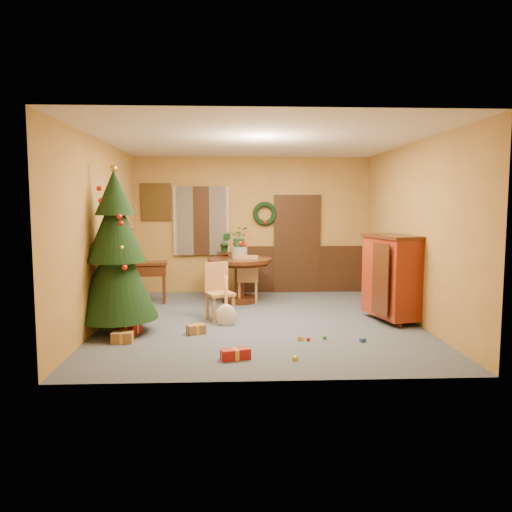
{
  "coord_description": "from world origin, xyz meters",
  "views": [
    {
      "loc": [
        -0.43,
        -7.97,
        1.91
      ],
      "look_at": [
        -0.04,
        0.4,
        1.03
      ],
      "focal_mm": 35.0,
      "sensor_mm": 36.0,
      "label": 1
    }
  ],
  "objects": [
    {
      "name": "toy_b",
      "position": [
        0.86,
        -1.11,
        0.03
      ],
      "size": [
        0.06,
        0.06,
        0.06
      ],
      "primitive_type": "sphere",
      "color": "#23802C",
      "rests_on": "floor"
    },
    {
      "name": "gift_c",
      "position": [
        -0.98,
        -0.74,
        0.07
      ],
      "size": [
        0.31,
        0.26,
        0.14
      ],
      "color": "brown",
      "rests_on": "floor"
    },
    {
      "name": "toy_e",
      "position": [
        0.5,
        -1.18,
        0.03
      ],
      "size": [
        0.08,
        0.06,
        0.05
      ],
      "primitive_type": "cube",
      "rotation": [
        0.0,
        0.0,
        0.07
      ],
      "color": "gold",
      "rests_on": "floor"
    },
    {
      "name": "gift_d",
      "position": [
        -0.41,
        -1.97,
        0.06
      ],
      "size": [
        0.39,
        0.25,
        0.13
      ],
      "color": "maroon",
      "rests_on": "floor"
    },
    {
      "name": "writing_desk",
      "position": [
        -2.15,
        1.61,
        0.6
      ],
      "size": [
        0.94,
        0.54,
        0.8
      ],
      "color": "black",
      "rests_on": "floor"
    },
    {
      "name": "sideboard",
      "position": [
        2.15,
        -0.06,
        0.76
      ],
      "size": [
        0.83,
        1.21,
        1.41
      ],
      "color": "#63200B",
      "rests_on": "floor"
    },
    {
      "name": "gift_a",
      "position": [
        -1.97,
        -1.15,
        0.08
      ],
      "size": [
        0.29,
        0.21,
        0.15
      ],
      "color": "brown",
      "rests_on": "floor"
    },
    {
      "name": "toy_d",
      "position": [
        0.61,
        -1.21,
        0.03
      ],
      "size": [
        0.06,
        0.06,
        0.06
      ],
      "primitive_type": "sphere",
      "color": "red",
      "rests_on": "floor"
    },
    {
      "name": "chair_far",
      "position": [
        -0.15,
        1.59,
        0.5
      ],
      "size": [
        0.42,
        0.42,
        0.93
      ],
      "color": "#955F3B",
      "rests_on": "floor"
    },
    {
      "name": "centerpiece_plant",
      "position": [
        -0.31,
        1.63,
        1.27
      ],
      "size": [
        0.35,
        0.3,
        0.39
      ],
      "primitive_type": "imported",
      "color": "#1E4C23",
      "rests_on": "urn"
    },
    {
      "name": "room_envelope",
      "position": [
        0.21,
        2.7,
        1.12
      ],
      "size": [
        5.5,
        5.5,
        5.5
      ],
      "color": "#3D4759",
      "rests_on": "ground"
    },
    {
      "name": "christmas_tree",
      "position": [
        -2.15,
        -0.6,
        1.18
      ],
      "size": [
        1.2,
        1.2,
        2.48
      ],
      "color": "#382111",
      "rests_on": "floor"
    },
    {
      "name": "plant_stand",
      "position": [
        -0.58,
        2.28,
        0.57
      ],
      "size": [
        0.35,
        0.35,
        0.91
      ],
      "color": "black",
      "rests_on": "floor"
    },
    {
      "name": "urn",
      "position": [
        -0.31,
        1.63,
        0.97
      ],
      "size": [
        0.31,
        0.31,
        0.22
      ],
      "primitive_type": "cylinder",
      "color": "slate",
      "rests_on": "dining_table"
    },
    {
      "name": "chair_near",
      "position": [
        -0.67,
        0.18,
        0.51
      ],
      "size": [
        0.53,
        0.53,
        0.95
      ],
      "color": "#955F3B",
      "rests_on": "floor"
    },
    {
      "name": "stand_plant",
      "position": [
        -0.58,
        2.28,
        1.12
      ],
      "size": [
        0.26,
        0.22,
        0.41
      ],
      "primitive_type": "imported",
      "rotation": [
        0.0,
        0.0,
        -0.18
      ],
      "color": "#19471E",
      "rests_on": "plant_stand"
    },
    {
      "name": "dining_table",
      "position": [
        -0.31,
        1.63,
        0.6
      ],
      "size": [
        1.24,
        1.24,
        0.86
      ],
      "color": "black",
      "rests_on": "floor"
    },
    {
      "name": "toy_c",
      "position": [
        0.32,
        -2.05,
        0.03
      ],
      "size": [
        0.08,
        0.09,
        0.05
      ],
      "primitive_type": "cube",
      "rotation": [
        0.0,
        0.0,
        1.17
      ],
      "color": "gold",
      "rests_on": "floor"
    },
    {
      "name": "gift_b",
      "position": [
        -1.95,
        -0.68,
        0.12
      ],
      "size": [
        0.31,
        0.31,
        0.25
      ],
      "color": "maroon",
      "rests_on": "floor"
    },
    {
      "name": "toy_a",
      "position": [
        1.36,
        -1.29,
        0.03
      ],
      "size": [
        0.09,
        0.08,
        0.05
      ],
      "primitive_type": "cube",
      "rotation": [
        0.0,
        0.0,
        0.5
      ],
      "color": "#224896",
      "rests_on": "floor"
    },
    {
      "name": "guitar",
      "position": [
        -0.55,
        -0.24,
        0.38
      ],
      "size": [
        0.43,
        0.55,
        0.74
      ],
      "primitive_type": null,
      "rotation": [
        -0.49,
        0.0,
        0.24
      ],
      "color": "beige",
      "rests_on": "floor"
    }
  ]
}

